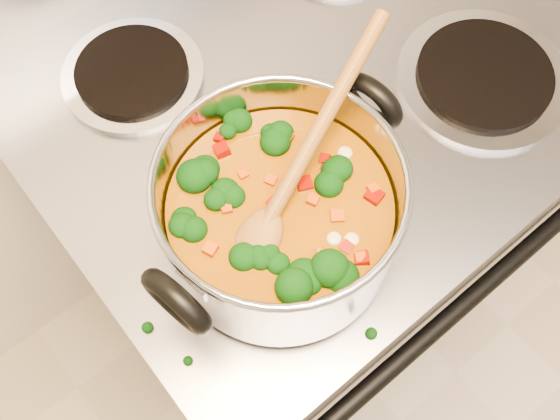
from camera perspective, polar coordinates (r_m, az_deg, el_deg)
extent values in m
cube|color=gray|center=(1.22, 1.68, -1.22)|extent=(0.73, 0.63, 0.92)
cylinder|color=black|center=(0.84, 17.00, -7.75)|extent=(0.62, 0.02, 0.02)
cylinder|color=#A5A5AD|center=(0.70, -0.58, -2.31)|extent=(0.22, 0.22, 0.01)
cylinder|color=black|center=(0.70, -0.59, -2.05)|extent=(0.17, 0.17, 0.01)
cylinder|color=#A5A5AD|center=(0.85, 18.09, 11.40)|extent=(0.22, 0.22, 0.01)
cylinder|color=black|center=(0.85, 18.24, 11.71)|extent=(0.17, 0.17, 0.01)
cylinder|color=#A5A5AD|center=(0.84, -13.29, 11.93)|extent=(0.18, 0.18, 0.01)
cylinder|color=black|center=(0.83, -13.41, 12.25)|extent=(0.14, 0.14, 0.01)
cylinder|color=#A6A7AF|center=(0.63, 0.00, -0.27)|extent=(0.24, 0.24, 0.13)
torus|color=#A6A7AF|center=(0.57, 0.00, 2.49)|extent=(0.24, 0.24, 0.01)
cylinder|color=#915F0D|center=(0.65, 0.00, -1.15)|extent=(0.23, 0.23, 0.08)
torus|color=black|center=(0.56, -9.45, -8.25)|extent=(0.03, 0.08, 0.08)
torus|color=black|center=(0.65, 8.14, 9.82)|extent=(0.03, 0.08, 0.08)
ellipsoid|color=black|center=(0.63, 0.34, 3.03)|extent=(0.04, 0.04, 0.03)
ellipsoid|color=black|center=(0.63, 0.21, 2.95)|extent=(0.04, 0.04, 0.03)
ellipsoid|color=black|center=(0.59, -0.47, -5.73)|extent=(0.04, 0.04, 0.03)
ellipsoid|color=black|center=(0.64, 2.30, 4.44)|extent=(0.04, 0.04, 0.03)
ellipsoid|color=black|center=(0.63, 5.62, 3.11)|extent=(0.04, 0.04, 0.03)
ellipsoid|color=black|center=(0.58, -3.38, -7.99)|extent=(0.04, 0.04, 0.03)
ellipsoid|color=black|center=(0.62, -4.99, 1.83)|extent=(0.04, 0.04, 0.03)
ellipsoid|color=black|center=(0.63, 6.47, 3.50)|extent=(0.04, 0.04, 0.03)
ellipsoid|color=black|center=(0.59, -4.50, -5.18)|extent=(0.04, 0.04, 0.03)
ellipsoid|color=black|center=(0.66, 1.11, 7.42)|extent=(0.04, 0.04, 0.03)
ellipsoid|color=#931305|center=(0.65, -2.45, 6.99)|extent=(0.01, 0.01, 0.01)
ellipsoid|color=#931305|center=(0.61, 4.09, -0.73)|extent=(0.01, 0.01, 0.01)
ellipsoid|color=#931305|center=(0.60, 0.76, -2.83)|extent=(0.01, 0.01, 0.01)
ellipsoid|color=#931305|center=(0.63, -1.20, 4.42)|extent=(0.01, 0.01, 0.01)
ellipsoid|color=#931305|center=(0.64, 5.95, 4.31)|extent=(0.01, 0.01, 0.01)
ellipsoid|color=#931305|center=(0.62, 6.64, 1.49)|extent=(0.01, 0.01, 0.01)
ellipsoid|color=#931305|center=(0.61, 9.17, -0.97)|extent=(0.01, 0.01, 0.01)
ellipsoid|color=#931305|center=(0.66, -1.04, 8.11)|extent=(0.01, 0.01, 0.01)
ellipsoid|color=#931305|center=(0.65, -3.23, 6.85)|extent=(0.01, 0.01, 0.01)
ellipsoid|color=#931305|center=(0.59, 5.39, -6.37)|extent=(0.01, 0.01, 0.01)
ellipsoid|color=#A73B09|center=(0.63, -2.38, 3.95)|extent=(0.01, 0.01, 0.01)
ellipsoid|color=#A73B09|center=(0.59, 5.81, -6.19)|extent=(0.01, 0.01, 0.01)
ellipsoid|color=#A73B09|center=(0.61, -6.86, -0.01)|extent=(0.01, 0.01, 0.01)
ellipsoid|color=#A73B09|center=(0.64, 3.03, 5.68)|extent=(0.01, 0.01, 0.01)
ellipsoid|color=#A73B09|center=(0.62, 0.66, 1.71)|extent=(0.01, 0.01, 0.01)
ellipsoid|color=#A73B09|center=(0.65, -0.74, 6.76)|extent=(0.01, 0.01, 0.01)
ellipsoid|color=#A73B09|center=(0.62, -3.07, 1.81)|extent=(0.01, 0.01, 0.01)
ellipsoid|color=#A73B09|center=(0.59, -7.21, -5.10)|extent=(0.01, 0.01, 0.01)
ellipsoid|color=#A73B09|center=(0.65, -5.58, 6.44)|extent=(0.01, 0.01, 0.01)
ellipsoid|color=#A73B09|center=(0.63, -3.51, 2.97)|extent=(0.01, 0.01, 0.01)
ellipsoid|color=#CAB98B|center=(0.64, -6.60, 5.02)|extent=(0.02, 0.02, 0.01)
ellipsoid|color=#CAB98B|center=(0.58, -2.98, -6.50)|extent=(0.02, 0.02, 0.01)
ellipsoid|color=#CAB98B|center=(0.59, 5.08, -4.76)|extent=(0.02, 0.02, 0.01)
ellipsoid|color=#CAB98B|center=(0.65, 4.03, 6.75)|extent=(0.02, 0.02, 0.01)
ellipsoid|color=#CAB98B|center=(0.60, 0.37, -2.09)|extent=(0.02, 0.02, 0.01)
ellipsoid|color=#CAB98B|center=(0.62, -0.73, 1.63)|extent=(0.02, 0.02, 0.01)
ellipsoid|color=brown|center=(0.60, -2.21, -3.00)|extent=(0.09, 0.07, 0.04)
cylinder|color=brown|center=(0.61, 3.71, 7.60)|extent=(0.24, 0.10, 0.10)
ellipsoid|color=black|center=(0.69, 11.20, -8.61)|extent=(0.01, 0.01, 0.01)
ellipsoid|color=black|center=(0.74, -12.22, 0.53)|extent=(0.01, 0.01, 0.01)
ellipsoid|color=black|center=(0.73, -17.02, -2.91)|extent=(0.01, 0.01, 0.01)
ellipsoid|color=black|center=(0.74, 11.13, 1.82)|extent=(0.01, 0.01, 0.01)
ellipsoid|color=black|center=(0.69, 11.63, -8.24)|extent=(0.01, 0.01, 0.01)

